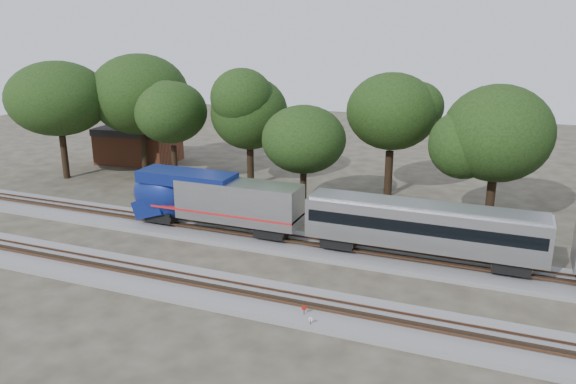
# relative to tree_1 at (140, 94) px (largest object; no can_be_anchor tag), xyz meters

# --- Properties ---
(ground) EXTENTS (160.00, 160.00, 0.00)m
(ground) POSITION_rel_tree_1_xyz_m (25.51, -22.32, -9.71)
(ground) COLOR #383328
(ground) RESTS_ON ground
(track_far) EXTENTS (160.00, 5.00, 0.73)m
(track_far) POSITION_rel_tree_1_xyz_m (25.51, -16.32, -9.51)
(track_far) COLOR slate
(track_far) RESTS_ON ground
(track_near) EXTENTS (160.00, 5.00, 0.73)m
(track_near) POSITION_rel_tree_1_xyz_m (25.51, -26.32, -9.51)
(track_near) COLOR slate
(track_near) RESTS_ON ground
(switch_stand_red) EXTENTS (0.32, 0.12, 1.01)m
(switch_stand_red) POSITION_rel_tree_1_xyz_m (31.52, -27.60, -9.07)
(switch_stand_red) COLOR #512D19
(switch_stand_red) RESTS_ON ground
(switch_stand_white) EXTENTS (0.28, 0.05, 0.88)m
(switch_stand_white) POSITION_rel_tree_1_xyz_m (32.30, -28.58, -9.15)
(switch_stand_white) COLOR #512D19
(switch_stand_white) RESTS_ON ground
(switch_lever) EXTENTS (0.57, 0.44, 0.30)m
(switch_lever) POSITION_rel_tree_1_xyz_m (31.00, -27.44, -9.56)
(switch_lever) COLOR #512D19
(switch_lever) RESTS_ON ground
(brick_building) EXTENTS (10.64, 8.02, 4.80)m
(brick_building) POSITION_rel_tree_1_xyz_m (-3.81, 4.14, -7.30)
(brick_building) COLOR brown
(brick_building) RESTS_ON ground
(tree_0) EXTENTS (9.76, 9.76, 13.76)m
(tree_0) POSITION_rel_tree_1_xyz_m (-7.01, -6.14, -0.12)
(tree_0) COLOR black
(tree_0) RESTS_ON ground
(tree_1) EXTENTS (9.88, 9.88, 13.93)m
(tree_1) POSITION_rel_tree_1_xyz_m (0.00, 0.00, 0.00)
(tree_1) COLOR black
(tree_1) RESTS_ON ground
(tree_2) EXTENTS (8.52, 8.52, 12.01)m
(tree_2) POSITION_rel_tree_1_xyz_m (6.75, -3.55, -1.35)
(tree_2) COLOR black
(tree_2) RESTS_ON ground
(tree_3) EXTENTS (8.55, 8.55, 12.06)m
(tree_3) POSITION_rel_tree_1_xyz_m (15.24, -0.98, -1.31)
(tree_3) COLOR black
(tree_3) RESTS_ON ground
(tree_4) EXTENTS (7.36, 7.36, 10.38)m
(tree_4) POSITION_rel_tree_1_xyz_m (23.96, -7.15, -2.49)
(tree_4) COLOR black
(tree_4) RESTS_ON ground
(tree_5) EXTENTS (9.34, 9.34, 13.18)m
(tree_5) POSITION_rel_tree_1_xyz_m (30.79, 0.93, -0.53)
(tree_5) COLOR black
(tree_5) RESTS_ON ground
(tree_6) EXTENTS (8.84, 8.84, 12.47)m
(tree_6) POSITION_rel_tree_1_xyz_m (41.42, -5.11, -1.03)
(tree_6) COLOR black
(tree_6) RESTS_ON ground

